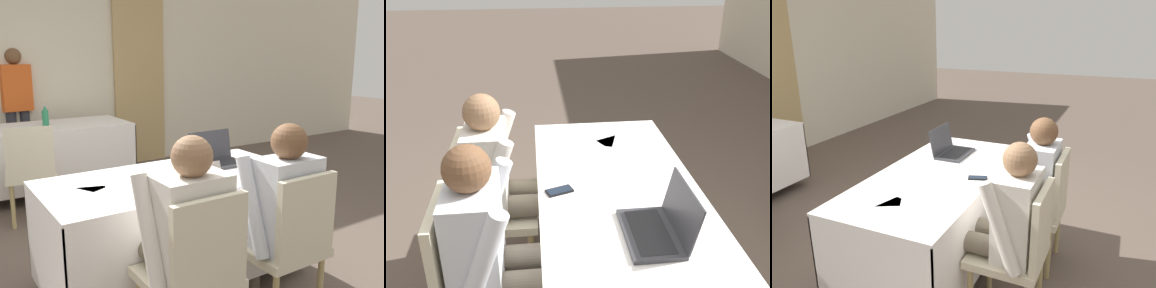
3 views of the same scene
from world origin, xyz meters
TOP-DOWN VIEW (x-y plane):
  - conference_table_near at (0.00, 0.00)m, footprint 1.70×0.82m
  - laptop at (0.41, 0.09)m, footprint 0.36×0.27m
  - cell_phone at (0.02, -0.30)m, footprint 0.11×0.15m
  - paper_beside_laptop at (-0.60, -0.06)m, footprint 0.29×0.34m
  - paper_centre_table at (-0.53, 0.15)m, footprint 0.32×0.36m
  - chair_near_left at (-0.31, -0.72)m, footprint 0.44×0.44m
  - chair_near_right at (0.31, -0.72)m, footprint 0.44×0.44m
  - person_checkered_shirt at (-0.31, -0.61)m, footprint 0.50×0.52m
  - person_white_shirt at (0.31, -0.61)m, footprint 0.50×0.52m

SIDE VIEW (x-z plane):
  - chair_near_left at x=-0.31m, z-range 0.05..0.95m
  - chair_near_right at x=0.31m, z-range 0.05..0.95m
  - conference_table_near at x=0.00m, z-range 0.19..0.95m
  - person_checkered_shirt at x=-0.31m, z-range 0.08..1.24m
  - person_white_shirt at x=0.31m, z-range 0.08..1.24m
  - paper_beside_laptop at x=-0.60m, z-range 0.75..0.75m
  - paper_centre_table at x=-0.53m, z-range 0.75..0.75m
  - cell_phone at x=0.02m, z-range 0.75..0.76m
  - laptop at x=0.41m, z-range 0.68..0.91m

